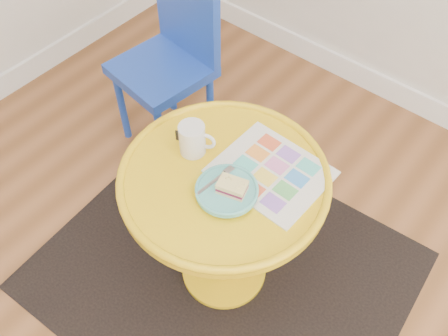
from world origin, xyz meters
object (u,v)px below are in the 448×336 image
Objects in this scene: plate at (227,191)px; newspaper at (271,172)px; mug at (193,138)px; chair at (172,54)px; side_table at (224,209)px.

newspaper is at bearing 70.99° from plate.
mug reaches higher than newspaper.
newspaper is 0.25m from mug.
chair is at bearing 156.92° from newspaper.
newspaper is 1.76× the size of plate.
chair is 0.68m from mug.
side_table is 0.26m from mug.
chair is at bearing 118.21° from mug.
mug is 0.20m from plate.
mug is (0.50, -0.42, 0.20)m from chair.
chair is 2.50× the size of newspaper.
chair reaches higher than mug.
newspaper is at bearing 46.01° from side_table.
side_table is at bearing -132.47° from newspaper.
mug is at bearing 172.30° from side_table.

